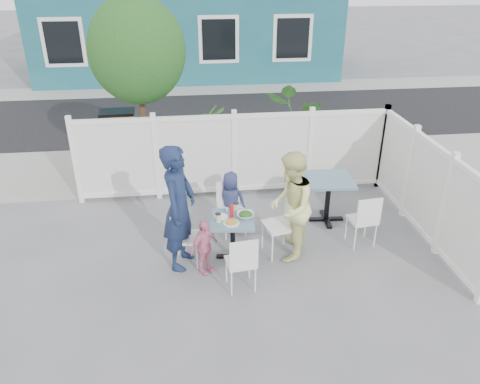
{
  "coord_description": "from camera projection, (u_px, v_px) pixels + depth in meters",
  "views": [
    {
      "loc": [
        -0.76,
        -5.72,
        4.14
      ],
      "look_at": [
        -0.0,
        0.63,
        0.92
      ],
      "focal_mm": 35.0,
      "sensor_mm": 36.0,
      "label": 1
    }
  ],
  "objects": [
    {
      "name": "toddler",
      "position": [
        204.0,
        247.0,
        6.68
      ],
      "size": [
        0.52,
        0.48,
        0.86
      ],
      "primitive_type": "imported",
      "rotation": [
        0.0,
        0.0,
        0.7
      ],
      "color": "pink",
      "rests_on": "ground"
    },
    {
      "name": "coffee_cup_a",
      "position": [
        218.0,
        218.0,
        6.8
      ],
      "size": [
        0.08,
        0.08,
        0.12
      ],
      "primitive_type": "cylinder",
      "color": "beige",
      "rests_on": "main_table"
    },
    {
      "name": "street",
      "position": [
        212.0,
        115.0,
        13.67
      ],
      "size": [
        24.0,
        5.0,
        0.01
      ],
      "primitive_type": "cube",
      "color": "black",
      "rests_on": "ground"
    },
    {
      "name": "pepper_shaker",
      "position": [
        227.0,
        208.0,
        7.11
      ],
      "size": [
        0.03,
        0.03,
        0.08
      ],
      "primitive_type": "cylinder",
      "color": "black",
      "rests_on": "main_table"
    },
    {
      "name": "boy",
      "position": [
        231.0,
        202.0,
        7.73
      ],
      "size": [
        0.59,
        0.48,
        1.04
      ],
      "primitive_type": "imported",
      "rotation": [
        0.0,
        0.0,
        2.81
      ],
      "color": "navy",
      "rests_on": "ground"
    },
    {
      "name": "plate_side",
      "position": [
        221.0,
        217.0,
        6.94
      ],
      "size": [
        0.21,
        0.21,
        0.01
      ],
      "primitive_type": "cylinder",
      "color": "white",
      "rests_on": "main_table"
    },
    {
      "name": "chair_back",
      "position": [
        230.0,
        204.0,
        7.68
      ],
      "size": [
        0.49,
        0.48,
        0.89
      ],
      "rotation": [
        0.0,
        0.0,
        3.41
      ],
      "color": "white",
      "rests_on": "ground"
    },
    {
      "name": "salt_shaker",
      "position": [
        227.0,
        209.0,
        7.1
      ],
      "size": [
        0.03,
        0.03,
        0.07
      ],
      "primitive_type": "cylinder",
      "color": "white",
      "rests_on": "main_table"
    },
    {
      "name": "man",
      "position": [
        179.0,
        208.0,
        6.65
      ],
      "size": [
        0.65,
        0.8,
        1.9
      ],
      "primitive_type": "imported",
      "rotation": [
        0.0,
        0.0,
        1.25
      ],
      "color": "#162243",
      "rests_on": "ground"
    },
    {
      "name": "chair_right",
      "position": [
        284.0,
        219.0,
        7.09
      ],
      "size": [
        0.53,
        0.54,
        1.01
      ],
      "rotation": [
        0.0,
        0.0,
        1.8
      ],
      "color": "white",
      "rests_on": "ground"
    },
    {
      "name": "spare_table",
      "position": [
        329.0,
        188.0,
        7.94
      ],
      "size": [
        0.81,
        0.81,
        0.81
      ],
      "rotation": [
        0.0,
        0.0,
        -0.06
      ],
      "color": "#3B6173",
      "rests_on": "ground"
    },
    {
      "name": "woman",
      "position": [
        290.0,
        207.0,
        6.89
      ],
      "size": [
        0.86,
        0.97,
        1.69
      ],
      "primitive_type": "imported",
      "rotation": [
        0.0,
        0.0,
        -1.88
      ],
      "color": "#E2E644",
      "rests_on": "ground"
    },
    {
      "name": "potted_shrub_b",
      "position": [
        308.0,
        136.0,
        9.45
      ],
      "size": [
        2.13,
        2.09,
        1.8
      ],
      "primitive_type": "imported",
      "rotation": [
        0.0,
        0.0,
        3.78
      ],
      "color": "#164315",
      "rests_on": "ground"
    },
    {
      "name": "salad_bowl",
      "position": [
        245.0,
        215.0,
        6.93
      ],
      "size": [
        0.26,
        0.26,
        0.06
      ],
      "primitive_type": "imported",
      "color": "white",
      "rests_on": "main_table"
    },
    {
      "name": "fence_back",
      "position": [
        234.0,
        156.0,
        8.8
      ],
      "size": [
        5.86,
        0.08,
        1.6
      ],
      "color": "white",
      "rests_on": "ground"
    },
    {
      "name": "far_sidewalk",
      "position": [
        206.0,
        89.0,
        16.42
      ],
      "size": [
        24.0,
        1.6,
        0.01
      ],
      "primitive_type": "cube",
      "color": "gray",
      "rests_on": "ground"
    },
    {
      "name": "fence_right",
      "position": [
        425.0,
        190.0,
        7.51
      ],
      "size": [
        0.08,
        3.66,
        1.6
      ],
      "rotation": [
        0.0,
        0.0,
        1.57
      ],
      "color": "white",
      "rests_on": "ground"
    },
    {
      "name": "ground",
      "position": [
        245.0,
        265.0,
        7.01
      ],
      "size": [
        80.0,
        80.0,
        0.0
      ],
      "primitive_type": "plane",
      "color": "slate"
    },
    {
      "name": "near_sidewalk",
      "position": [
        223.0,
        165.0,
        10.38
      ],
      "size": [
        24.0,
        2.6,
        0.01
      ],
      "primitive_type": "cube",
      "color": "gray",
      "rests_on": "ground"
    },
    {
      "name": "main_table",
      "position": [
        233.0,
        228.0,
        6.96
      ],
      "size": [
        0.72,
        0.72,
        0.68
      ],
      "rotation": [
        0.0,
        0.0,
        -0.12
      ],
      "color": "#3B6173",
      "rests_on": "ground"
    },
    {
      "name": "utility_cabinet",
      "position": [
        120.0,
        141.0,
        10.06
      ],
      "size": [
        0.67,
        0.49,
        1.21
      ],
      "primitive_type": "cube",
      "rotation": [
        0.0,
        0.0,
        0.04
      ],
      "color": "gold",
      "rests_on": "ground"
    },
    {
      "name": "tree",
      "position": [
        137.0,
        51.0,
        8.61
      ],
      "size": [
        1.8,
        1.62,
        3.59
      ],
      "color": "#382316",
      "rests_on": "ground"
    },
    {
      "name": "plate_main",
      "position": [
        231.0,
        223.0,
        6.77
      ],
      "size": [
        0.24,
        0.24,
        0.01
      ],
      "primitive_type": "cylinder",
      "color": "white",
      "rests_on": "main_table"
    },
    {
      "name": "ketchup_bottle",
      "position": [
        231.0,
        211.0,
        6.9
      ],
      "size": [
        0.06,
        0.06,
        0.19
      ],
      "primitive_type": "cylinder",
      "color": "#B5121C",
      "rests_on": "main_table"
    },
    {
      "name": "coffee_cup_b",
      "position": [
        236.0,
        207.0,
        7.09
      ],
      "size": [
        0.08,
        0.08,
        0.12
      ],
      "primitive_type": "cylinder",
      "color": "beige",
      "rests_on": "main_table"
    },
    {
      "name": "chair_spare",
      "position": [
        365.0,
        217.0,
        7.28
      ],
      "size": [
        0.44,
        0.43,
        0.88
      ],
      "rotation": [
        0.0,
        0.0,
        0.12
      ],
      "color": "white",
      "rests_on": "ground"
    },
    {
      "name": "potted_shrub_a",
      "position": [
        209.0,
        145.0,
        9.38
      ],
      "size": [
        0.94,
        0.94,
        1.54
      ],
      "primitive_type": "imported",
      "rotation": [
        0.0,
        0.0,
        4.81
      ],
      "color": "#164315",
      "rests_on": "ground"
    },
    {
      "name": "chair_left",
      "position": [
        181.0,
        232.0,
        6.88
      ],
      "size": [
        0.44,
        0.45,
        0.88
      ],
      "rotation": [
        0.0,
        0.0,
        -1.71
      ],
      "color": "white",
      "rests_on": "ground"
    },
    {
      "name": "chair_near",
      "position": [
        242.0,
        260.0,
        6.28
      ],
      "size": [
        0.43,
        0.42,
        0.86
      ],
      "rotation": [
        0.0,
        0.0,
        0.12
      ],
      "color": "white",
      "rests_on": "ground"
    }
  ]
}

